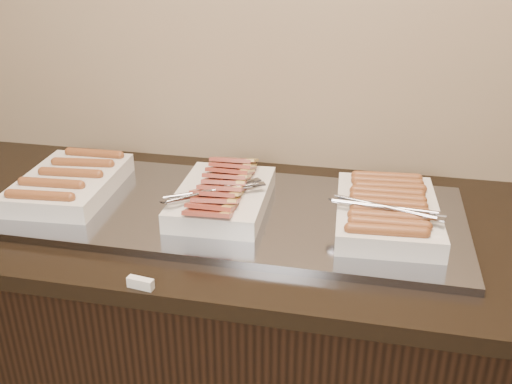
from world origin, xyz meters
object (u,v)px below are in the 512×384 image
(warming_tray, at_px, (226,210))
(dish_left, at_px, (70,182))
(counter, at_px, (227,350))
(dish_center, at_px, (222,195))
(dish_right, at_px, (387,211))

(warming_tray, bearing_deg, dish_left, 180.00)
(counter, xyz_separation_m, dish_center, (-0.00, -0.00, 0.50))
(warming_tray, distance_m, dish_right, 0.41)
(dish_center, distance_m, dish_right, 0.41)
(counter, bearing_deg, dish_left, 180.00)
(warming_tray, distance_m, dish_left, 0.44)
(counter, xyz_separation_m, warming_tray, (0.01, 0.00, 0.46))
(counter, distance_m, dish_right, 0.65)
(dish_center, relative_size, dish_right, 0.97)
(warming_tray, relative_size, dish_right, 3.22)
(counter, bearing_deg, dish_center, -117.29)
(dish_center, height_order, dish_right, dish_center)
(warming_tray, height_order, dish_center, dish_center)
(counter, distance_m, warming_tray, 0.46)
(dish_left, xyz_separation_m, dish_center, (0.43, -0.00, 0.01))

